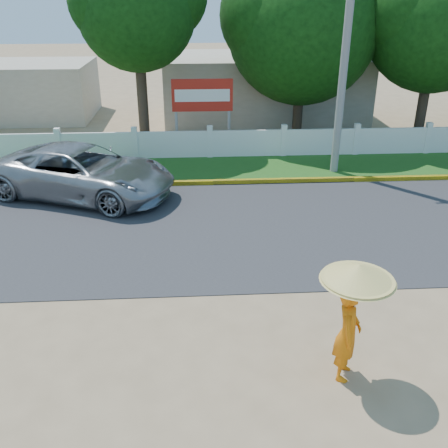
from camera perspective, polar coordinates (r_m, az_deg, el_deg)
The scene contains 12 objects.
ground at distance 10.45m, azimuth 0.69°, elevation -11.17°, with size 120.00×120.00×0.00m, color #9E8460.
road at distance 14.31m, azimuth -0.62°, elevation -0.42°, with size 60.00×7.00×0.02m, color #38383A.
grass_verge at distance 19.18m, azimuth -1.44°, elevation 6.37°, with size 60.00×3.50×0.03m, color #2D601E.
curb at distance 17.56m, azimuth -1.23°, elevation 4.78°, with size 40.00×0.18×0.16m, color yellow.
fence at distance 20.40m, azimuth -1.62°, elevation 9.10°, with size 40.00×0.10×1.10m, color silver.
building_near at distance 27.04m, azimuth 4.41°, elevation 15.32°, with size 10.00×6.00×3.20m, color #B7AD99.
building_far at distance 29.34m, azimuth -22.79°, elevation 13.89°, with size 8.00×5.00×2.80m, color #B7AD99.
utility_pole at distance 18.38m, azimuth 13.76°, elevation 19.23°, with size 0.28×0.28×9.01m, color gray.
vehicle at distance 16.91m, azimuth -15.84°, elevation 5.73°, with size 2.77×6.01×1.67m, color #929599.
monk_with_parasol at distance 8.63m, azimuth 14.47°, elevation -9.01°, with size 1.23×1.23×2.24m.
billboard at distance 21.09m, azimuth -2.49°, elevation 14.07°, with size 2.50×0.13×2.95m.
tree_row at distance 23.23m, azimuth 13.01°, elevation 22.40°, with size 35.69×8.26×9.72m.
Camera 1 is at (-0.64, -8.39, 6.19)m, focal length 40.00 mm.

